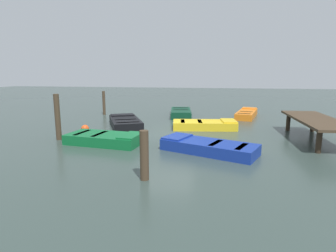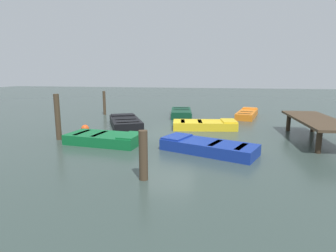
{
  "view_description": "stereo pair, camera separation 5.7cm",
  "coord_description": "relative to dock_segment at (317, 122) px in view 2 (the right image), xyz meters",
  "views": [
    {
      "loc": [
        12.98,
        2.32,
        2.89
      ],
      "look_at": [
        0.0,
        0.0,
        0.35
      ],
      "focal_mm": 29.93,
      "sensor_mm": 36.0,
      "label": 1
    },
    {
      "loc": [
        12.97,
        2.38,
        2.89
      ],
      "look_at": [
        0.0,
        0.0,
        0.35
      ],
      "focal_mm": 29.93,
      "sensor_mm": 36.0,
      "label": 2
    }
  ],
  "objects": [
    {
      "name": "rowboat_orange",
      "position": [
        -6.11,
        -2.27,
        -0.62
      ],
      "size": [
        3.59,
        1.76,
        0.46
      ],
      "rotation": [
        0.0,
        0.0,
        2.92
      ],
      "color": "orange",
      "rests_on": "ground_plane"
    },
    {
      "name": "rowboat_yellow",
      "position": [
        -1.72,
        -4.78,
        -0.62
      ],
      "size": [
        1.83,
        3.38,
        0.46
      ],
      "rotation": [
        0.0,
        0.0,
        1.71
      ],
      "color": "gold",
      "rests_on": "ground_plane"
    },
    {
      "name": "mooring_piling_center",
      "position": [
        5.62,
        -6.06,
        -0.15
      ],
      "size": [
        0.24,
        0.24,
        1.37
      ],
      "primitive_type": "cylinder",
      "color": "#423323",
      "rests_on": "ground_plane"
    },
    {
      "name": "marker_buoy",
      "position": [
        0.73,
        -10.22,
        -0.55
      ],
      "size": [
        0.36,
        0.36,
        0.48
      ],
      "color": "#262626",
      "rests_on": "ground_plane"
    },
    {
      "name": "mooring_piling_far_left",
      "position": [
        -5.51,
        -11.89,
        -0.02
      ],
      "size": [
        0.19,
        0.19,
        1.62
      ],
      "primitive_type": "cylinder",
      "color": "#423323",
      "rests_on": "ground_plane"
    },
    {
      "name": "dock_segment",
      "position": [
        0.0,
        0.0,
        0.0
      ],
      "size": [
        5.04,
        1.83,
        0.95
      ],
      "rotation": [
        0.0,
        0.0,
        0.04
      ],
      "color": "#423323",
      "rests_on": "ground_plane"
    },
    {
      "name": "rowboat_blue",
      "position": [
        2.63,
        -4.45,
        -0.62
      ],
      "size": [
        2.5,
        3.68,
        0.46
      ],
      "rotation": [
        0.0,
        0.0,
        4.33
      ],
      "color": "navy",
      "rests_on": "ground_plane"
    },
    {
      "name": "ground_plane",
      "position": [
        -0.34,
        -6.47,
        -0.83
      ],
      "size": [
        80.0,
        80.0,
        0.0
      ],
      "primitive_type": "plane",
      "color": "#33423D"
    },
    {
      "name": "rowboat_dark_green",
      "position": [
        -5.8,
        -6.58,
        -0.62
      ],
      "size": [
        3.6,
        1.76,
        0.46
      ],
      "rotation": [
        0.0,
        0.0,
        0.14
      ],
      "color": "#0C3823",
      "rests_on": "ground_plane"
    },
    {
      "name": "rowboat_green",
      "position": [
        2.1,
        -8.66,
        -0.62
      ],
      "size": [
        1.82,
        3.19,
        0.46
      ],
      "rotation": [
        0.0,
        0.0,
        1.45
      ],
      "color": "#0F602D",
      "rests_on": "ground_plane"
    },
    {
      "name": "mooring_piling_far_right",
      "position": [
        1.79,
        -10.92,
        0.16
      ],
      "size": [
        0.23,
        0.23,
        1.99
      ],
      "primitive_type": "cylinder",
      "color": "#423323",
      "rests_on": "ground_plane"
    },
    {
      "name": "rowboat_black",
      "position": [
        -1.76,
        -9.11,
        -0.62
      ],
      "size": [
        3.57,
        2.74,
        0.46
      ],
      "rotation": [
        0.0,
        0.0,
        3.59
      ],
      "color": "black",
      "rests_on": "ground_plane"
    }
  ]
}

